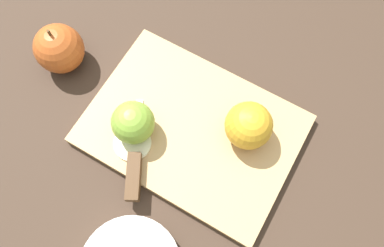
{
  "coord_description": "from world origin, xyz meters",
  "views": [
    {
      "loc": [
        -0.13,
        0.18,
        0.63
      ],
      "look_at": [
        0.0,
        0.0,
        0.04
      ],
      "focal_mm": 35.0,
      "sensor_mm": 36.0,
      "label": 1
    }
  ],
  "objects_px": {
    "apple_half_right": "(133,123)",
    "knife": "(134,172)",
    "apple_whole": "(59,49)",
    "apple_half_left": "(249,126)"
  },
  "relations": [
    {
      "from": "apple_half_right",
      "to": "knife",
      "type": "height_order",
      "value": "apple_half_right"
    },
    {
      "from": "knife",
      "to": "apple_whole",
      "type": "distance_m",
      "value": 0.27
    },
    {
      "from": "apple_half_left",
      "to": "apple_half_right",
      "type": "height_order",
      "value": "apple_half_left"
    },
    {
      "from": "apple_half_right",
      "to": "knife",
      "type": "xyz_separation_m",
      "value": [
        -0.05,
        0.06,
        -0.03
      ]
    },
    {
      "from": "apple_half_right",
      "to": "apple_whole",
      "type": "bearing_deg",
      "value": 166.85
    },
    {
      "from": "apple_half_right",
      "to": "knife",
      "type": "distance_m",
      "value": 0.08
    },
    {
      "from": "apple_whole",
      "to": "apple_half_left",
      "type": "bearing_deg",
      "value": -169.18
    },
    {
      "from": "apple_half_left",
      "to": "apple_half_right",
      "type": "bearing_deg",
      "value": -48.32
    },
    {
      "from": "apple_half_left",
      "to": "apple_half_right",
      "type": "xyz_separation_m",
      "value": [
        0.16,
        0.1,
        -0.0
      ]
    },
    {
      "from": "apple_half_left",
      "to": "knife",
      "type": "relative_size",
      "value": 0.51
    }
  ]
}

